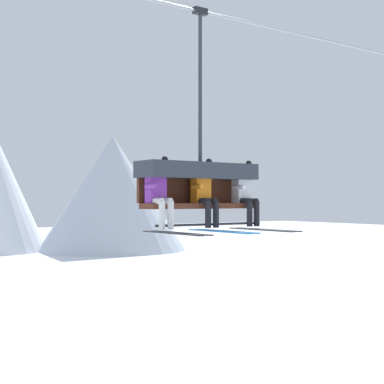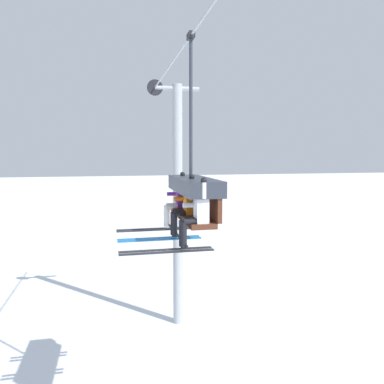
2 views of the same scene
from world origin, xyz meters
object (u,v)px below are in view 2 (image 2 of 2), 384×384
Objects in this scene: lift_tower_near at (177,201)px; skier_orange at (184,205)px; skier_purple at (176,200)px; chairlift_chair at (194,190)px; skier_white at (195,213)px.

skier_orange is at bearing -8.74° from lift_tower_near.
skier_orange is at bearing 0.00° from skier_purple.
skier_purple is 0.98m from skier_orange.
chairlift_chair is 2.37× the size of skier_orange.
lift_tower_near is at bearing 171.26° from skier_orange.
chairlift_chair reaches higher than skier_purple.
skier_purple and skier_orange have the same top height.
lift_tower_near reaches higher than skier_orange.
skier_orange and skier_white have the same top height.
chairlift_chair is 1.05m from skier_white.
skier_purple and skier_white have the same top height.
skier_orange is 1.00× the size of skier_white.
skier_purple is at bearing -10.40° from lift_tower_near.
chairlift_chair is at bearing 90.89° from skier_orange.
chairlift_chair is 0.37m from skier_orange.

